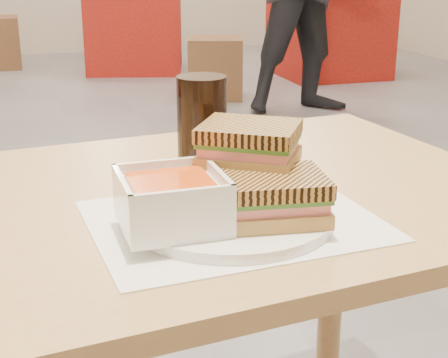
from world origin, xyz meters
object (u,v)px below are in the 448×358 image
object	(u,v)px
soup_bowl	(172,203)
bg_chair_2r	(134,37)
cola_glass	(202,129)
bg_table_1	(329,32)
main_table	(138,271)
bg_table_2	(135,30)
panini_lower	(273,197)
bg_chair_1r	(351,51)
plate	(231,216)
bg_chair_1l	(215,68)

from	to	relation	value
soup_bowl	bg_chair_2r	size ratio (longest dim) A/B	0.28
cola_glass	bg_table_1	size ratio (longest dim) A/B	0.18
main_table	bg_chair_2r	size ratio (longest dim) A/B	2.74
bg_table_2	cola_glass	bearing A→B (deg)	-97.97
panini_lower	bg_chair_1r	distance (m)	5.54
soup_bowl	panini_lower	distance (m)	0.13
plate	bg_chair_2r	distance (m)	6.36
plate	bg_chair_1r	bearing A→B (deg)	61.49
bg_table_1	bg_chair_1r	size ratio (longest dim) A/B	2.02
main_table	panini_lower	size ratio (longest dim) A/B	8.85
panini_lower	bg_chair_2r	xyz separation A→B (m)	(0.81, 6.32, -0.56)
main_table	bg_chair_1r	bearing A→B (deg)	59.87
bg_table_2	bg_chair_2r	distance (m)	0.65
bg_table_2	bg_chair_2r	bearing A→B (deg)	82.67
panini_lower	bg_chair_2r	distance (m)	6.40
panini_lower	bg_table_1	bearing A→B (deg)	64.27
bg_chair_2r	bg_table_1	bearing A→B (deg)	-42.03
plate	bg_chair_1l	bearing A→B (deg)	74.65
plate	bg_table_1	distance (m)	5.45
bg_chair_1l	bg_chair_1r	distance (m)	1.59
bg_chair_1l	bg_table_1	bearing A→B (deg)	27.61
bg_table_2	bg_table_1	bearing A→B (deg)	-25.32
plate	soup_bowl	distance (m)	0.10
soup_bowl	panini_lower	world-z (taller)	soup_bowl
bg_chair_1r	soup_bowl	bearing A→B (deg)	-119.16
main_table	plate	bearing A→B (deg)	-46.35
soup_bowl	bg_table_2	distance (m)	5.76
panini_lower	bg_chair_2r	bearing A→B (deg)	82.71
main_table	bg_table_1	size ratio (longest dim) A/B	1.41
panini_lower	bg_chair_2r	world-z (taller)	panini_lower
bg_table_1	bg_chair_1l	bearing A→B (deg)	-152.39
panini_lower	bg_chair_1r	size ratio (longest dim) A/B	0.32
cola_glass	bg_chair_1r	xyz separation A→B (m)	(2.61, 4.65, -0.61)
soup_bowl	bg_chair_2r	distance (m)	6.40
main_table	soup_bowl	distance (m)	0.22
panini_lower	bg_table_2	distance (m)	5.75
soup_bowl	bg_chair_1r	bearing A→B (deg)	60.84
main_table	bg_chair_1l	xyz separation A→B (m)	(1.27, 4.10, -0.40)
plate	bg_table_1	size ratio (longest dim) A/B	0.30
soup_bowl	bg_table_1	xyz separation A→B (m)	(2.50, 4.90, -0.40)
bg_chair_1l	bg_chair_1r	world-z (taller)	bg_chair_1l
bg_chair_1l	bg_chair_1r	size ratio (longest dim) A/B	1.13
bg_table_1	bg_chair_2r	bearing A→B (deg)	137.97
cola_glass	bg_chair_2r	xyz separation A→B (m)	(0.85, 6.10, -0.60)
main_table	bg_table_1	world-z (taller)	bg_table_1
bg_table_1	bg_chair_2r	xyz separation A→B (m)	(-1.56, 1.41, -0.16)
cola_glass	panini_lower	bearing A→B (deg)	-80.53
soup_bowl	bg_chair_2r	bearing A→B (deg)	81.52
soup_bowl	bg_table_2	world-z (taller)	soup_bowl
bg_table_1	bg_chair_1l	world-z (taller)	bg_table_1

